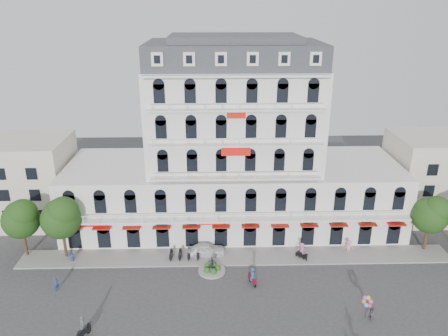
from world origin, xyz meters
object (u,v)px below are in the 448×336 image
(rider_east, at_px, (252,276))
(parked_car, at_px, (206,250))
(rider_west, at_px, (83,327))
(balloon_vendor, at_px, (369,309))
(rider_center, at_px, (302,251))

(rider_east, bearing_deg, parked_car, 17.33)
(parked_car, height_order, rider_east, rider_east)
(rider_east, bearing_deg, rider_west, 91.58)
(rider_east, xyz_separation_m, balloon_vendor, (11.08, -6.01, 0.20))
(parked_car, distance_m, rider_east, 8.04)
(rider_west, relative_size, balloon_vendor, 0.96)
(balloon_vendor, bearing_deg, rider_center, 113.11)
(rider_center, distance_m, balloon_vendor, 11.81)
(parked_car, relative_size, rider_east, 2.15)
(balloon_vendor, bearing_deg, parked_car, 143.39)
(parked_car, bearing_deg, rider_center, -101.78)
(parked_car, relative_size, rider_west, 1.99)
(rider_west, bearing_deg, rider_east, -33.00)
(rider_east, height_order, balloon_vendor, balloon_vendor)
(parked_car, bearing_deg, rider_west, 134.79)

